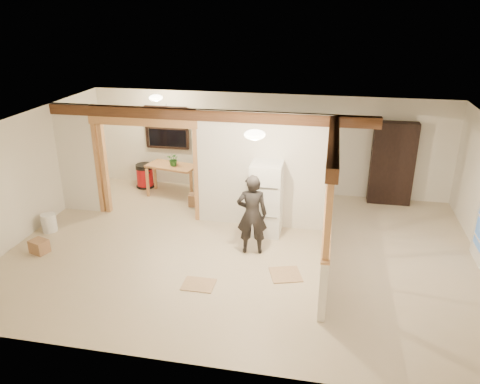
% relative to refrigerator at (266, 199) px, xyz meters
% --- Properties ---
extents(floor, '(9.00, 6.50, 0.01)m').
position_rel_refrigerator_xyz_m(floor, '(-0.34, -0.83, -0.78)').
color(floor, '#C0AB8F').
rests_on(floor, ground).
extents(ceiling, '(9.00, 6.50, 0.01)m').
position_rel_refrigerator_xyz_m(ceiling, '(-0.34, -0.83, 1.73)').
color(ceiling, white).
extents(wall_back, '(9.00, 0.01, 2.50)m').
position_rel_refrigerator_xyz_m(wall_back, '(-0.34, 2.42, 0.48)').
color(wall_back, silver).
rests_on(wall_back, floor).
extents(wall_front, '(9.00, 0.01, 2.50)m').
position_rel_refrigerator_xyz_m(wall_front, '(-0.34, -4.08, 0.48)').
color(wall_front, silver).
rests_on(wall_front, floor).
extents(wall_left, '(0.01, 6.50, 2.50)m').
position_rel_refrigerator_xyz_m(wall_left, '(-4.84, -0.83, 0.48)').
color(wall_left, silver).
rests_on(wall_left, floor).
extents(partition_left_stub, '(0.90, 0.12, 2.50)m').
position_rel_refrigerator_xyz_m(partition_left_stub, '(-4.39, 0.37, 0.48)').
color(partition_left_stub, silver).
rests_on(partition_left_stub, floor).
extents(partition_center, '(2.80, 0.12, 2.50)m').
position_rel_refrigerator_xyz_m(partition_center, '(-0.14, 0.37, 0.48)').
color(partition_center, silver).
rests_on(partition_center, floor).
extents(doorway_frame, '(2.46, 0.14, 2.20)m').
position_rel_refrigerator_xyz_m(doorway_frame, '(-2.74, 0.37, 0.33)').
color(doorway_frame, tan).
rests_on(doorway_frame, floor).
extents(header_beam_back, '(7.00, 0.18, 0.22)m').
position_rel_refrigerator_xyz_m(header_beam_back, '(-1.34, 0.37, 1.61)').
color(header_beam_back, '#57331D').
rests_on(header_beam_back, ceiling).
extents(header_beam_right, '(0.18, 3.30, 0.22)m').
position_rel_refrigerator_xyz_m(header_beam_right, '(1.26, -1.23, 1.61)').
color(header_beam_right, '#57331D').
rests_on(header_beam_right, ceiling).
extents(pony_wall, '(0.12, 3.20, 1.00)m').
position_rel_refrigerator_xyz_m(pony_wall, '(1.26, -1.23, -0.27)').
color(pony_wall, silver).
rests_on(pony_wall, floor).
extents(stud_partition, '(0.14, 3.20, 1.32)m').
position_rel_refrigerator_xyz_m(stud_partition, '(1.26, -1.23, 0.89)').
color(stud_partition, tan).
rests_on(stud_partition, pony_wall).
extents(window_back, '(1.12, 0.10, 1.10)m').
position_rel_refrigerator_xyz_m(window_back, '(-2.94, 2.34, 0.78)').
color(window_back, black).
rests_on(window_back, wall_back).
extents(ceiling_dome_main, '(0.36, 0.36, 0.16)m').
position_rel_refrigerator_xyz_m(ceiling_dome_main, '(-0.04, -1.33, 1.71)').
color(ceiling_dome_main, '#FFEABF').
rests_on(ceiling_dome_main, ceiling).
extents(ceiling_dome_util, '(0.32, 0.32, 0.14)m').
position_rel_refrigerator_xyz_m(ceiling_dome_util, '(-2.84, 1.47, 1.71)').
color(ceiling_dome_util, '#FFEABF').
rests_on(ceiling_dome_util, ceiling).
extents(hanging_bulb, '(0.07, 0.07, 0.07)m').
position_rel_refrigerator_xyz_m(hanging_bulb, '(-2.34, 0.77, 1.41)').
color(hanging_bulb, '#FFD88C').
rests_on(hanging_bulb, ceiling).
extents(refrigerator, '(0.64, 0.62, 1.54)m').
position_rel_refrigerator_xyz_m(refrigerator, '(0.00, 0.00, 0.00)').
color(refrigerator, white).
rests_on(refrigerator, floor).
extents(woman, '(0.64, 0.47, 1.60)m').
position_rel_refrigerator_xyz_m(woman, '(-0.15, -0.88, 0.03)').
color(woman, black).
rests_on(woman, floor).
extents(work_table, '(1.34, 0.86, 0.78)m').
position_rel_refrigerator_xyz_m(work_table, '(-2.62, 1.68, -0.38)').
color(work_table, tan).
rests_on(work_table, floor).
extents(potted_plant, '(0.33, 0.29, 0.34)m').
position_rel_refrigerator_xyz_m(potted_plant, '(-2.54, 1.64, 0.18)').
color(potted_plant, '#2B732E').
rests_on(potted_plant, work_table).
extents(shop_vac, '(0.63, 0.63, 0.64)m').
position_rel_refrigerator_xyz_m(shop_vac, '(-3.50, 2.01, -0.45)').
color(shop_vac, '#B20F12').
rests_on(shop_vac, floor).
extents(bookshelf, '(1.00, 0.33, 1.99)m').
position_rel_refrigerator_xyz_m(bookshelf, '(2.70, 2.18, 0.22)').
color(bookshelf, black).
rests_on(bookshelf, floor).
extents(bucket, '(0.41, 0.41, 0.39)m').
position_rel_refrigerator_xyz_m(bucket, '(-4.52, -0.83, -0.58)').
color(bucket, silver).
rests_on(bucket, floor).
extents(box_util_a, '(0.36, 0.32, 0.29)m').
position_rel_refrigerator_xyz_m(box_util_a, '(-1.84, 1.10, -0.63)').
color(box_util_a, '#9C6F4B').
rests_on(box_util_a, floor).
extents(box_util_b, '(0.34, 0.34, 0.31)m').
position_rel_refrigerator_xyz_m(box_util_b, '(-4.33, 0.87, -0.62)').
color(box_util_b, '#9C6F4B').
rests_on(box_util_b, floor).
extents(box_front, '(0.39, 0.35, 0.26)m').
position_rel_refrigerator_xyz_m(box_front, '(-4.20, -1.71, -0.64)').
color(box_front, '#9C6F4B').
rests_on(box_front, floor).
extents(floor_panel_near, '(0.67, 0.67, 0.02)m').
position_rel_refrigerator_xyz_m(floor_panel_near, '(0.60, -1.60, -0.76)').
color(floor_panel_near, tan).
rests_on(floor_panel_near, floor).
extents(floor_panel_far, '(0.55, 0.44, 0.02)m').
position_rel_refrigerator_xyz_m(floor_panel_far, '(-0.84, -2.21, -0.76)').
color(floor_panel_far, tan).
rests_on(floor_panel_far, floor).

